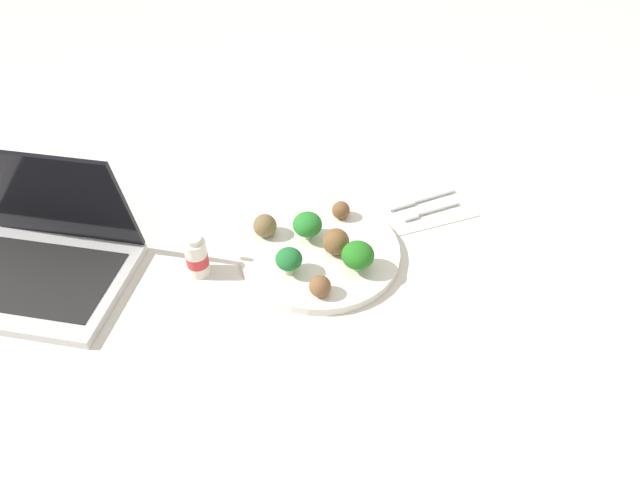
# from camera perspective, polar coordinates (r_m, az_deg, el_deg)

# --- Properties ---
(ground_plane) EXTENTS (4.00, 4.00, 0.00)m
(ground_plane) POSITION_cam_1_polar(r_m,az_deg,el_deg) (1.00, 0.00, -1.52)
(ground_plane) COLOR silver
(plate) EXTENTS (0.28, 0.28, 0.02)m
(plate) POSITION_cam_1_polar(r_m,az_deg,el_deg) (0.99, 0.00, -1.19)
(plate) COLOR white
(plate) RESTS_ON ground_plane
(broccoli_floret_center) EXTENTS (0.05, 0.05, 0.06)m
(broccoli_floret_center) POSITION_cam_1_polar(r_m,az_deg,el_deg) (0.93, 3.83, -1.55)
(broccoli_floret_center) COLOR #ACC37D
(broccoli_floret_center) RESTS_ON plate
(broccoli_floret_mid_right) EXTENTS (0.05, 0.05, 0.05)m
(broccoli_floret_mid_right) POSITION_cam_1_polar(r_m,az_deg,el_deg) (0.99, -1.27, 1.56)
(broccoli_floret_mid_right) COLOR #ADB980
(broccoli_floret_mid_right) RESTS_ON plate
(broccoli_floret_mid_left) EXTENTS (0.04, 0.04, 0.05)m
(broccoli_floret_mid_left) POSITION_cam_1_polar(r_m,az_deg,el_deg) (0.93, -3.15, -1.99)
(broccoli_floret_mid_left) COLOR #9FBE80
(broccoli_floret_mid_left) RESTS_ON plate
(meatball_back_left) EXTENTS (0.04, 0.04, 0.04)m
(meatball_back_left) POSITION_cam_1_polar(r_m,az_deg,el_deg) (0.90, 0.01, -4.67)
(meatball_back_left) COLOR brown
(meatball_back_left) RESTS_ON plate
(meatball_near_rim) EXTENTS (0.04, 0.04, 0.04)m
(meatball_near_rim) POSITION_cam_1_polar(r_m,az_deg,el_deg) (1.01, -5.56, 1.44)
(meatball_near_rim) COLOR brown
(meatball_near_rim) RESTS_ON plate
(meatball_mid_right) EXTENTS (0.05, 0.05, 0.05)m
(meatball_mid_right) POSITION_cam_1_polar(r_m,az_deg,el_deg) (0.97, 1.61, -0.17)
(meatball_mid_right) COLOR brown
(meatball_mid_right) RESTS_ON plate
(meatball_front_right) EXTENTS (0.03, 0.03, 0.03)m
(meatball_front_right) POSITION_cam_1_polar(r_m,az_deg,el_deg) (1.04, 2.11, 3.02)
(meatball_front_right) COLOR brown
(meatball_front_right) RESTS_ON plate
(napkin) EXTENTS (0.18, 0.14, 0.01)m
(napkin) POSITION_cam_1_polar(r_m,az_deg,el_deg) (1.12, 10.52, 3.38)
(napkin) COLOR white
(napkin) RESTS_ON ground_plane
(fork) EXTENTS (0.12, 0.02, 0.01)m
(fork) POSITION_cam_1_polar(r_m,az_deg,el_deg) (1.10, 10.63, 2.92)
(fork) COLOR silver
(fork) RESTS_ON napkin
(knife) EXTENTS (0.15, 0.02, 0.01)m
(knife) POSITION_cam_1_polar(r_m,az_deg,el_deg) (1.12, 9.81, 4.04)
(knife) COLOR silver
(knife) RESTS_ON napkin
(yogurt_bottle) EXTENTS (0.04, 0.04, 0.08)m
(yogurt_bottle) POSITION_cam_1_polar(r_m,az_deg,el_deg) (0.97, -12.28, -1.69)
(yogurt_bottle) COLOR white
(yogurt_bottle) RESTS_ON ground_plane
(laptop) EXTENTS (0.39, 0.37, 0.21)m
(laptop) POSITION_cam_1_polar(r_m,az_deg,el_deg) (1.06, -26.92, -1.36)
(laptop) COLOR silver
(laptop) RESTS_ON ground_plane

